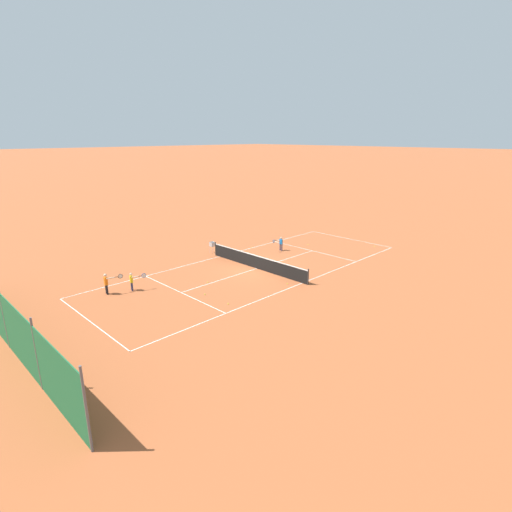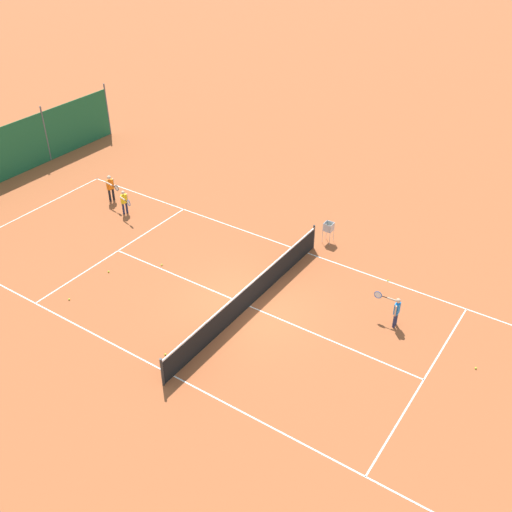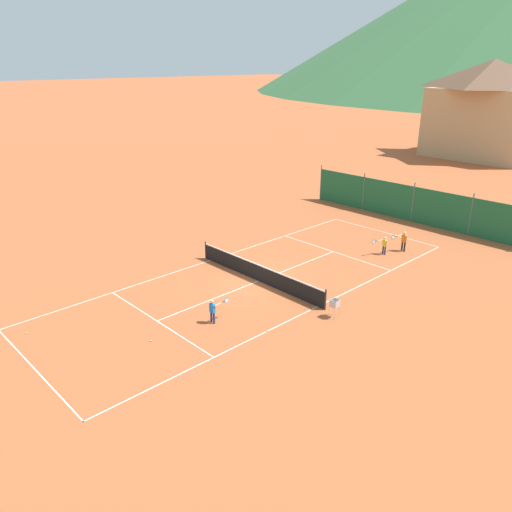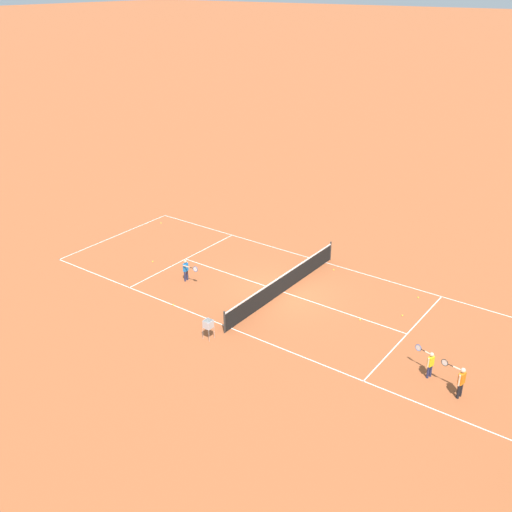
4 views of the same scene
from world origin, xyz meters
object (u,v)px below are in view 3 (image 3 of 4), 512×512
(tennis_ball_by_net_right, at_px, (227,259))
(tennis_ball_far_corner, at_px, (151,341))
(tennis_net, at_px, (259,272))
(tennis_ball_by_net_left, at_px, (313,261))
(player_near_baseline, at_px, (403,240))
(ball_hopper, at_px, (335,304))
(tennis_ball_near_corner, at_px, (26,333))
(tennis_ball_alley_left, at_px, (285,241))
(tennis_ball_alley_right, at_px, (309,249))
(player_far_baseline, at_px, (384,244))
(player_near_service, at_px, (213,309))
(tennis_ball_service_box, at_px, (267,331))
(alpine_chalet, at_px, (488,108))

(tennis_ball_by_net_right, relative_size, tennis_ball_far_corner, 1.00)
(tennis_net, height_order, tennis_ball_by_net_left, tennis_net)
(player_near_baseline, bearing_deg, ball_hopper, -76.18)
(player_near_baseline, distance_m, tennis_ball_far_corner, 17.24)
(tennis_ball_near_corner, xyz_separation_m, tennis_ball_alley_left, (-0.35, 16.67, 0.00))
(tennis_net, bearing_deg, tennis_ball_alley_right, 102.94)
(player_far_baseline, bearing_deg, player_near_service, -92.19)
(player_far_baseline, distance_m, tennis_ball_by_net_left, 4.60)
(player_far_baseline, distance_m, tennis_ball_service_box, 11.83)
(player_near_baseline, relative_size, ball_hopper, 1.43)
(alpine_chalet, bearing_deg, player_near_service, -78.90)
(ball_hopper, bearing_deg, alpine_chalet, 106.22)
(tennis_ball_by_net_right, xyz_separation_m, tennis_ball_alley_right, (2.25, 4.81, 0.00))
(tennis_ball_alley_left, distance_m, ball_hopper, 10.40)
(alpine_chalet, bearing_deg, ball_hopper, -73.78)
(tennis_ball_by_net_right, bearing_deg, player_far_baseline, 51.56)
(tennis_net, height_order, tennis_ball_by_net_right, tennis_net)
(player_near_service, xyz_separation_m, alpine_chalet, (-9.73, 49.59, 5.15))
(tennis_ball_by_net_right, bearing_deg, tennis_ball_alley_right, 64.92)
(player_near_baseline, bearing_deg, tennis_net, -106.73)
(ball_hopper, bearing_deg, player_far_baseline, 109.09)
(player_near_service, relative_size, alpine_chalet, 0.09)
(tennis_ball_by_net_right, bearing_deg, tennis_ball_service_box, -29.01)
(tennis_ball_alley_left, distance_m, tennis_ball_service_box, 11.65)
(player_near_baseline, distance_m, tennis_ball_service_box, 13.11)
(tennis_net, bearing_deg, player_near_baseline, 73.27)
(tennis_net, bearing_deg, tennis_ball_by_net_right, 167.15)
(player_near_baseline, xyz_separation_m, tennis_ball_service_box, (1.24, -13.03, -0.71))
(tennis_ball_by_net_right, bearing_deg, tennis_net, -12.85)
(tennis_net, bearing_deg, ball_hopper, -2.76)
(ball_hopper, bearing_deg, player_near_service, -128.33)
(player_near_service, xyz_separation_m, tennis_ball_service_box, (2.25, 1.16, -0.64))
(tennis_net, distance_m, player_near_baseline, 10.02)
(tennis_ball_near_corner, height_order, alpine_chalet, alpine_chalet)
(player_near_service, bearing_deg, tennis_net, 112.15)
(tennis_ball_service_box, bearing_deg, tennis_ball_alley_left, 129.56)
(player_near_service, height_order, player_far_baseline, player_near_service)
(tennis_ball_by_net_left, height_order, tennis_ball_by_net_right, same)
(tennis_ball_by_net_left, bearing_deg, alpine_chalet, 101.16)
(tennis_ball_by_net_left, relative_size, ball_hopper, 0.07)
(tennis_ball_far_corner, height_order, ball_hopper, ball_hopper)
(tennis_ball_by_net_left, relative_size, alpine_chalet, 0.01)
(tennis_ball_by_net_left, height_order, tennis_ball_alley_right, same)
(tennis_ball_far_corner, height_order, alpine_chalet, alpine_chalet)
(tennis_ball_alley_left, distance_m, tennis_ball_by_net_left, 3.72)
(tennis_net, height_order, alpine_chalet, alpine_chalet)
(tennis_net, bearing_deg, tennis_ball_by_net_left, 87.52)
(player_near_baseline, xyz_separation_m, tennis_ball_by_net_left, (-2.70, -5.35, -0.71))
(tennis_ball_near_corner, bearing_deg, tennis_net, 75.16)
(tennis_ball_by_net_left, height_order, ball_hopper, ball_hopper)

